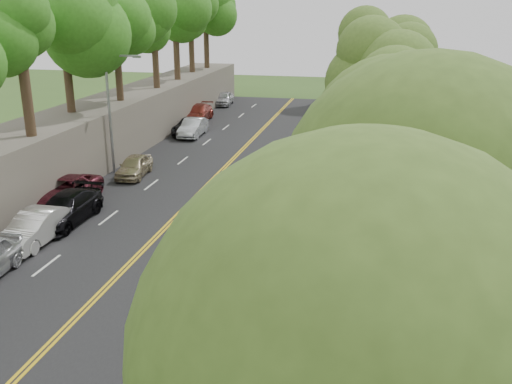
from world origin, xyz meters
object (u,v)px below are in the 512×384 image
at_px(construction_barrel, 340,165).
at_px(person_far, 341,153).
at_px(concrete_block, 293,329).
at_px(car_2, 66,191).
at_px(streetlight, 112,106).
at_px(signpost, 204,274).
at_px(car_1, 36,227).
at_px(painter_0, 242,257).

height_order(construction_barrel, person_far, person_far).
distance_m(concrete_block, car_2, 18.59).
distance_m(streetlight, construction_barrel, 15.67).
height_order(streetlight, car_2, streetlight).
xyz_separation_m(signpost, car_1, (-10.10, 5.22, -1.15)).
xyz_separation_m(construction_barrel, person_far, (-0.13, 2.30, 0.28)).
height_order(concrete_block, person_far, person_far).
xyz_separation_m(streetlight, signpost, (11.51, -17.02, -2.68)).
distance_m(signpost, construction_barrel, 20.63).
xyz_separation_m(streetlight, person_far, (14.64, 5.61, -3.81)).
bearing_deg(car_1, car_2, 105.87).
height_order(signpost, car_2, signpost).
bearing_deg(person_far, painter_0, 77.76).
bearing_deg(painter_0, car_2, 37.57).
xyz_separation_m(streetlight, construction_barrel, (14.76, 3.31, -4.09)).
distance_m(car_1, person_far, 21.86).
bearing_deg(car_2, painter_0, -30.67).
relative_size(construction_barrel, car_2, 0.19).
bearing_deg(streetlight, signpost, -55.92).
bearing_deg(construction_barrel, streetlight, -167.36).
distance_m(streetlight, car_1, 12.48).
height_order(streetlight, construction_barrel, streetlight).
height_order(streetlight, signpost, streetlight).
relative_size(signpost, concrete_block, 2.75).
height_order(signpost, painter_0, signpost).
xyz_separation_m(car_2, person_far, (14.77, 11.89, 0.05)).
relative_size(car_2, person_far, 3.42).
relative_size(streetlight, signpost, 2.58).
distance_m(streetlight, signpost, 20.72).
xyz_separation_m(construction_barrel, concrete_block, (0.00, -20.70, -0.12)).
bearing_deg(concrete_block, car_1, 157.28).
height_order(streetlight, car_1, streetlight).
xyz_separation_m(concrete_block, car_2, (-14.90, 11.11, 0.35)).
distance_m(concrete_block, car_1, 14.48).
height_order(signpost, construction_barrel, signpost).
relative_size(construction_barrel, person_far, 0.64).
bearing_deg(streetlight, concrete_block, -49.66).
bearing_deg(car_1, streetlight, 97.00).
bearing_deg(car_1, signpost, -27.17).
height_order(signpost, person_far, signpost).
relative_size(streetlight, car_2, 1.51).
relative_size(construction_barrel, concrete_block, 0.89).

